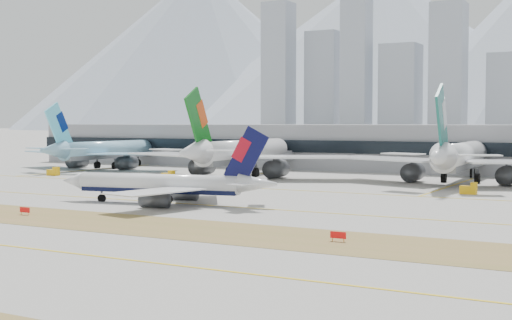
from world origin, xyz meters
The scene contains 13 objects.
ground centered at (0.00, 0.00, 0.00)m, with size 3000.00×3000.00×0.00m, color gray.
apron_markings centered at (0.00, -53.95, 0.02)m, with size 360.00×122.22×0.06m.
taxiing_airliner centered at (-9.33, -6.96, 3.69)m, with size 45.32×38.95×15.30m.
widebody_korean centered at (-90.12, 69.27, 5.94)m, with size 62.73×61.26×22.36m.
widebody_eva centered at (-31.72, 60.86, 6.71)m, with size 70.73×69.29×25.25m.
widebody_cathay centered at (29.71, 67.63, 6.61)m, with size 69.75×68.25×24.88m.
terminal centered at (0.00, 114.84, 7.50)m, with size 280.00×43.10×15.00m.
hold_sign_left centered at (-20.81, -32.00, 0.88)m, with size 2.20×0.15×1.35m.
hold_sign_right centered at (36.15, -32.00, 0.88)m, with size 2.20×0.15×1.35m.
gse_b centered at (-43.43, 41.43, 1.05)m, with size 3.55×2.00×2.60m.
gse_a centered at (-82.40, 37.69, 1.05)m, with size 3.55×2.00×2.60m.
gse_c centered at (37.89, 40.20, 1.05)m, with size 3.55×2.00×2.60m.
city_skyline centered at (-106.76, 453.42, 49.80)m, with size 342.00×49.80×140.00m.
Camera 1 is at (70.98, -118.82, 15.66)m, focal length 50.00 mm.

